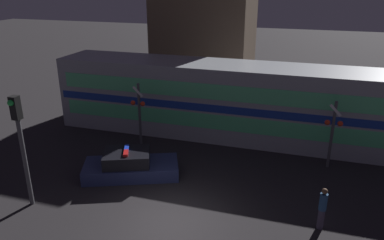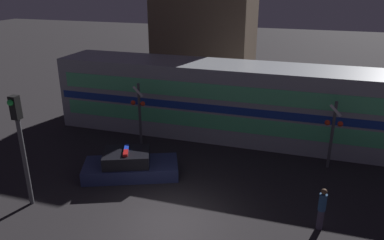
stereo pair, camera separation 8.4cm
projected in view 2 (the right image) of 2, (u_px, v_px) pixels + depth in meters
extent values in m
plane|color=#262326|center=(169.00, 224.00, 13.92)|extent=(120.00, 120.00, 0.00)
cube|color=#999EA5|center=(242.00, 102.00, 20.88)|extent=(21.48, 3.15, 4.17)
cube|color=#193899|center=(237.00, 111.00, 19.47)|extent=(21.05, 0.03, 0.42)
cube|color=#59D88C|center=(236.00, 124.00, 19.73)|extent=(20.41, 0.02, 0.83)
cube|color=#59D88C|center=(238.00, 94.00, 19.14)|extent=(20.41, 0.02, 0.83)
cube|color=navy|center=(131.00, 169.00, 17.27)|extent=(4.65, 3.32, 0.62)
cube|color=black|center=(127.00, 157.00, 17.04)|extent=(2.51, 2.27, 0.58)
cube|color=red|center=(126.00, 153.00, 16.66)|extent=(0.39, 0.58, 0.12)
cube|color=blue|center=(127.00, 148.00, 17.17)|extent=(0.39, 0.58, 0.12)
cylinder|color=#3F384C|center=(320.00, 219.00, 13.53)|extent=(0.24, 0.24, 0.79)
cylinder|color=navy|center=(323.00, 202.00, 13.28)|extent=(0.28, 0.28, 0.66)
sphere|color=brown|center=(324.00, 192.00, 13.12)|extent=(0.21, 0.21, 0.21)
cylinder|color=#4C4C51|center=(332.00, 135.00, 17.52)|extent=(0.14, 0.14, 3.33)
sphere|color=red|center=(327.00, 123.00, 17.23)|extent=(0.25, 0.25, 0.25)
sphere|color=red|center=(340.00, 124.00, 17.07)|extent=(0.25, 0.25, 0.25)
cube|color=white|center=(336.00, 111.00, 16.99)|extent=(0.58, 0.03, 0.58)
cylinder|color=#4C4C51|center=(140.00, 115.00, 20.04)|extent=(0.14, 0.14, 3.44)
sphere|color=red|center=(133.00, 103.00, 19.74)|extent=(0.25, 0.25, 0.25)
sphere|color=red|center=(143.00, 104.00, 19.58)|extent=(0.25, 0.25, 0.25)
cube|color=white|center=(138.00, 92.00, 19.49)|extent=(0.58, 0.03, 0.58)
cylinder|color=#4C4C51|center=(25.00, 163.00, 14.55)|extent=(0.17, 0.17, 3.66)
cube|color=black|center=(15.00, 108.00, 13.74)|extent=(0.30, 0.30, 0.90)
sphere|color=green|center=(10.00, 103.00, 13.48)|extent=(0.23, 0.23, 0.23)
cube|color=brown|center=(206.00, 22.00, 29.47)|extent=(7.29, 6.10, 10.69)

